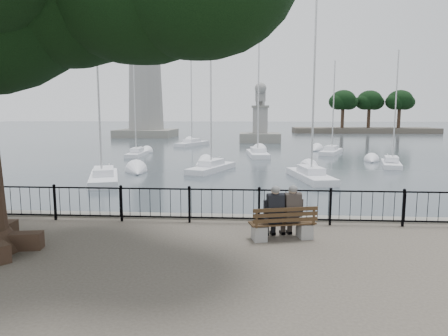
# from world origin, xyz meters

# --- Properties ---
(harbor) EXTENTS (260.00, 260.00, 1.20)m
(harbor) POSITION_xyz_m (0.00, 3.00, -0.50)
(harbor) COLOR slate
(harbor) RESTS_ON ground
(railing) EXTENTS (22.06, 0.06, 1.00)m
(railing) POSITION_xyz_m (0.00, 2.50, 0.56)
(railing) COLOR black
(railing) RESTS_ON ground
(bench) EXTENTS (1.71, 0.88, 0.87)m
(bench) POSITION_xyz_m (1.57, 1.10, 0.30)
(bench) COLOR gray
(bench) RESTS_ON ground
(person_left) EXTENTS (0.50, 0.74, 1.38)m
(person_left) POSITION_xyz_m (1.34, 1.14, 0.63)
(person_left) COLOR black
(person_left) RESTS_ON ground
(person_right) EXTENTS (0.50, 0.74, 1.38)m
(person_right) POSITION_xyz_m (1.77, 1.25, 0.63)
(person_right) COLOR #2C2622
(person_right) RESTS_ON ground
(lighthouse) EXTENTS (9.80, 9.80, 30.05)m
(lighthouse) POSITION_xyz_m (-18.00, 62.00, 11.64)
(lighthouse) COLOR slate
(lighthouse) RESTS_ON ground
(lion_monument) EXTENTS (5.79, 5.79, 8.60)m
(lion_monument) POSITION_xyz_m (2.00, 49.94, 1.14)
(lion_monument) COLOR slate
(lion_monument) RESTS_ON ground
(sailboat_a) EXTENTS (3.40, 5.95, 9.83)m
(sailboat_a) POSITION_xyz_m (-8.24, 14.94, -0.71)
(sailboat_a) COLOR white
(sailboat_a) RESTS_ON ground
(sailboat_b) EXTENTS (3.33, 5.51, 11.14)m
(sailboat_b) POSITION_xyz_m (-2.10, 19.91, -0.67)
(sailboat_b) COLOR white
(sailboat_b) RESTS_ON ground
(sailboat_c) EXTENTS (2.58, 5.77, 11.49)m
(sailboat_c) POSITION_xyz_m (4.51, 16.50, -0.67)
(sailboat_c) COLOR white
(sailboat_c) RESTS_ON ground
(sailboat_d) EXTENTS (2.45, 4.84, 9.04)m
(sailboat_d) POSITION_xyz_m (11.78, 23.35, -0.71)
(sailboat_d) COLOR white
(sailboat_d) RESTS_ON ground
(sailboat_e) EXTENTS (1.46, 4.72, 10.55)m
(sailboat_e) POSITION_xyz_m (-10.44, 29.68, -0.67)
(sailboat_e) COLOR white
(sailboat_e) RESTS_ON ground
(sailboat_f) EXTENTS (2.28, 6.21, 13.41)m
(sailboat_f) POSITION_xyz_m (1.39, 30.21, -0.63)
(sailboat_f) COLOR white
(sailboat_f) RESTS_ON ground
(sailboat_g) EXTENTS (3.34, 5.49, 9.58)m
(sailboat_g) POSITION_xyz_m (9.05, 33.26, -0.71)
(sailboat_g) COLOR white
(sailboat_g) RESTS_ON ground
(sailboat_h) EXTENTS (4.01, 6.39, 15.72)m
(sailboat_h) POSITION_xyz_m (-6.92, 42.93, -0.57)
(sailboat_h) COLOR white
(sailboat_h) RESTS_ON ground
(far_shore) EXTENTS (30.00, 8.60, 9.18)m
(far_shore) POSITION_xyz_m (25.54, 79.46, 3.00)
(far_shore) COLOR #474139
(far_shore) RESTS_ON ground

